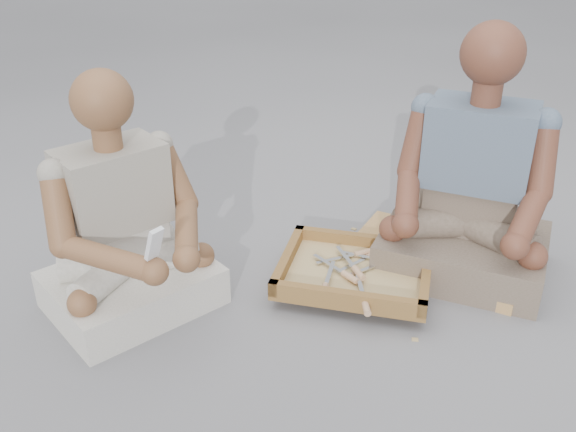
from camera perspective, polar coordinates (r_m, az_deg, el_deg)
The scene contains 23 objects.
ground at distance 2.10m, azimuth 1.84°, elevation -9.08°, with size 60.00×60.00×0.00m, color gray.
carved_panel at distance 2.44m, azimuth 13.03°, elevation -3.59°, with size 0.63×0.42×0.04m, color #AA8041.
tool_tray at distance 2.22m, azimuth 5.95°, elevation -4.97°, with size 0.59×0.52×0.07m.
chisel_0 at distance 2.28m, azimuth 8.81°, elevation -3.98°, with size 0.22×0.04×0.02m.
chisel_1 at distance 2.10m, azimuth 3.31°, elevation -6.33°, with size 0.08×0.22×0.02m.
chisel_2 at distance 2.27m, azimuth 8.55°, elevation -4.09°, with size 0.12×0.20×0.02m.
chisel_3 at distance 2.18m, azimuth 5.16°, elevation -5.20°, with size 0.21×0.10×0.02m.
chisel_4 at distance 2.31m, azimuth 6.23°, elevation -3.36°, with size 0.15×0.18×0.02m.
chisel_5 at distance 2.20m, azimuth 6.06°, elevation -4.76°, with size 0.17×0.16×0.02m.
chisel_6 at distance 2.31m, azimuth 7.29°, elevation -3.56°, with size 0.10×0.21×0.02m.
chisel_7 at distance 2.04m, azimuth 6.86°, elevation -7.69°, with size 0.13×0.20×0.02m.
wood_chip_0 at distance 2.05m, azimuth 11.23°, elevation -10.72°, with size 0.02×0.01×0.00m, color #DCB982.
wood_chip_1 at distance 2.43m, azimuth 7.12°, elevation -3.60°, with size 0.02×0.01×0.00m, color #DCB982.
wood_chip_2 at distance 2.22m, azimuth 9.88°, elevation -7.24°, with size 0.02×0.01×0.00m, color #DCB982.
wood_chip_3 at distance 2.19m, azimuth 10.85°, elevation -7.94°, with size 0.02×0.01×0.00m, color #DCB982.
wood_chip_4 at distance 2.38m, azimuth 8.02°, elevation -4.50°, with size 0.02×0.01×0.00m, color #DCB982.
wood_chip_5 at distance 2.40m, azimuth 9.35°, elevation -4.22°, with size 0.02×0.01×0.00m, color #DCB982.
wood_chip_6 at distance 2.35m, azimuth 8.15°, elevation -4.98°, with size 0.02×0.01×0.00m, color #DCB982.
wood_chip_7 at distance 2.26m, azimuth 0.81°, elevation -6.10°, with size 0.02×0.01×0.00m, color #DCB982.
wood_chip_8 at distance 2.61m, azimuth 5.87°, elevation -1.15°, with size 0.02×0.01×0.00m, color #DCB982.
craftsman at distance 2.09m, azimuth -14.32°, elevation -1.54°, with size 0.60×0.62×0.79m.
companion at distance 2.30m, azimuth 15.95°, elevation 1.79°, with size 0.60×0.50×0.88m.
mobile_phone at distance 1.78m, azimuth -11.81°, elevation -2.41°, with size 0.06×0.05×0.10m.
Camera 1 is at (0.74, -1.51, 1.26)m, focal length 40.00 mm.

